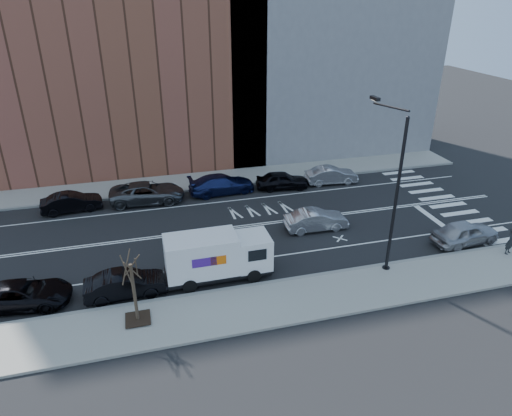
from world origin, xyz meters
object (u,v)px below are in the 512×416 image
near_parked_front (465,233)px  pedestrian (511,241)px  driving_sedan (316,220)px  fedex_van (217,256)px  far_parked_b (72,202)px

near_parked_front → pedestrian: bearing=-146.4°
near_parked_front → driving_sedan: bearing=57.5°
fedex_van → driving_sedan: bearing=27.5°
near_parked_front → fedex_van: bearing=83.0°
far_parked_b → near_parked_front: near_parked_front is taller
far_parked_b → driving_sedan: bearing=-120.6°
driving_sedan → pedestrian: (10.07, -6.19, 0.31)m
far_parked_b → pedestrian: (26.20, -13.44, 0.31)m
pedestrian → near_parked_front: bearing=107.0°
far_parked_b → pedestrian: pedestrian is taller
far_parked_b → driving_sedan: driving_sedan is taller
driving_sedan → near_parked_front: 9.43m
fedex_van → driving_sedan: (7.46, 3.94, -0.72)m
fedex_van → pedestrian: bearing=-7.6°
pedestrian → driving_sedan: bearing=125.9°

